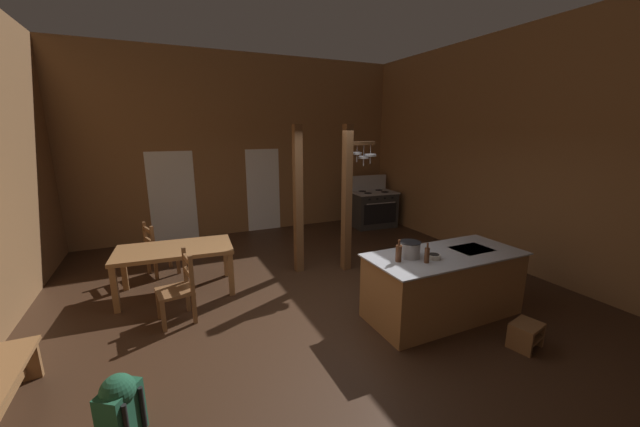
# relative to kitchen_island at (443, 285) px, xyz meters

# --- Properties ---
(ground_plane) EXTENTS (8.54, 9.57, 0.10)m
(ground_plane) POSITION_rel_kitchen_island_xyz_m (-1.42, 0.85, -0.50)
(ground_plane) COLOR #382316
(wall_back) EXTENTS (8.54, 0.14, 4.25)m
(wall_back) POSITION_rel_kitchen_island_xyz_m (-1.42, 5.31, 1.68)
(wall_back) COLOR brown
(wall_back) RESTS_ON ground_plane
(wall_right) EXTENTS (0.14, 9.57, 4.25)m
(wall_right) POSITION_rel_kitchen_island_xyz_m (2.52, 0.85, 1.68)
(wall_right) COLOR brown
(wall_right) RESTS_ON ground_plane
(glazed_door_back_left) EXTENTS (1.00, 0.01, 2.05)m
(glazed_door_back_left) POSITION_rel_kitchen_island_xyz_m (-3.16, 5.23, 0.58)
(glazed_door_back_left) COLOR white
(glazed_door_back_left) RESTS_ON ground_plane
(glazed_panel_back_right) EXTENTS (0.84, 0.01, 2.05)m
(glazed_panel_back_right) POSITION_rel_kitchen_island_xyz_m (-1.03, 5.23, 0.58)
(glazed_panel_back_right) COLOR white
(glazed_panel_back_right) RESTS_ON ground_plane
(kitchen_island) EXTENTS (2.16, 0.96, 0.90)m
(kitchen_island) POSITION_rel_kitchen_island_xyz_m (0.00, 0.00, 0.00)
(kitchen_island) COLOR olive
(kitchen_island) RESTS_ON ground_plane
(stove_range) EXTENTS (1.19, 0.88, 1.32)m
(stove_range) POSITION_rel_kitchen_island_xyz_m (1.68, 4.35, 0.03)
(stove_range) COLOR #2C2C2C
(stove_range) RESTS_ON ground_plane
(support_post_with_pot_rack) EXTENTS (0.67, 0.22, 2.60)m
(support_post_with_pot_rack) POSITION_rel_kitchen_island_xyz_m (-0.36, 2.02, 0.96)
(support_post_with_pot_rack) COLOR brown
(support_post_with_pot_rack) RESTS_ON ground_plane
(support_post_center) EXTENTS (0.14, 0.14, 2.60)m
(support_post_center) POSITION_rel_kitchen_island_xyz_m (-1.22, 2.30, 0.85)
(support_post_center) COLOR brown
(support_post_center) RESTS_ON ground_plane
(step_stool) EXTENTS (0.41, 0.35, 0.30)m
(step_stool) POSITION_rel_kitchen_island_xyz_m (0.36, -0.99, -0.27)
(step_stool) COLOR brown
(step_stool) RESTS_ON ground_plane
(dining_table) EXTENTS (1.76, 1.02, 0.74)m
(dining_table) POSITION_rel_kitchen_island_xyz_m (-3.29, 2.27, 0.20)
(dining_table) COLOR olive
(dining_table) RESTS_ON ground_plane
(ladderback_chair_near_window) EXTENTS (0.56, 0.56, 0.95)m
(ladderback_chair_near_window) POSITION_rel_kitchen_island_xyz_m (-3.53, 3.17, 0.00)
(ladderback_chair_near_window) COLOR brown
(ladderback_chair_near_window) RESTS_ON ground_plane
(ladderback_chair_by_post) EXTENTS (0.50, 0.50, 0.95)m
(ladderback_chair_by_post) POSITION_rel_kitchen_island_xyz_m (-3.30, 1.36, 0.00)
(ladderback_chair_by_post) COLOR brown
(ladderback_chair_by_post) RESTS_ON ground_plane
(backpack) EXTENTS (0.38, 0.39, 0.60)m
(backpack) POSITION_rel_kitchen_island_xyz_m (-3.86, -0.46, -0.13)
(backpack) COLOR #1E5138
(backpack) RESTS_ON ground_plane
(stockpot_on_counter) EXTENTS (0.35, 0.28, 0.21)m
(stockpot_on_counter) POSITION_rel_kitchen_island_xyz_m (-0.53, 0.10, 0.55)
(stockpot_on_counter) COLOR #A8AAB2
(stockpot_on_counter) RESTS_ON kitchen_island
(mixing_bowl_on_counter) EXTENTS (0.17, 0.17, 0.06)m
(mixing_bowl_on_counter) POSITION_rel_kitchen_island_xyz_m (-0.29, -0.08, 0.48)
(mixing_bowl_on_counter) COLOR silver
(mixing_bowl_on_counter) RESTS_ON kitchen_island
(bottle_tall_on_counter) EXTENTS (0.08, 0.08, 0.28)m
(bottle_tall_on_counter) POSITION_rel_kitchen_island_xyz_m (-0.76, 0.03, 0.56)
(bottle_tall_on_counter) COLOR #56331E
(bottle_tall_on_counter) RESTS_ON kitchen_island
(bottle_short_on_counter) EXTENTS (0.06, 0.06, 0.26)m
(bottle_short_on_counter) POSITION_rel_kitchen_island_xyz_m (-0.46, -0.15, 0.55)
(bottle_short_on_counter) COLOR #56331E
(bottle_short_on_counter) RESTS_ON kitchen_island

